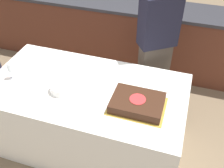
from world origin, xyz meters
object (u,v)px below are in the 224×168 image
object	(u,v)px
cake	(137,103)
wine_glass	(10,68)
person_cutting_cake	(156,48)
plate_stack	(61,88)

from	to	relation	value
cake	wine_glass	world-z (taller)	wine_glass
cake	person_cutting_cake	size ratio (longest dim) A/B	0.28
cake	person_cutting_cake	xyz separation A→B (m)	(-0.00, 0.80, 0.05)
cake	wine_glass	distance (m)	1.20
plate_stack	person_cutting_cake	bearing A→B (deg)	50.11
plate_stack	wine_glass	xyz separation A→B (m)	(-0.52, 0.02, 0.08)
plate_stack	wine_glass	world-z (taller)	wine_glass
wine_glass	person_cutting_cake	xyz separation A→B (m)	(1.20, 0.79, -0.03)
plate_stack	person_cutting_cake	size ratio (longest dim) A/B	0.12
person_cutting_cake	plate_stack	bearing A→B (deg)	14.69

